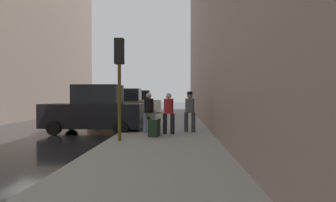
{
  "coord_description": "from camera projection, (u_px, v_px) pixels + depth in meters",
  "views": [
    {
      "loc": [
        6.59,
        -11.55,
        1.73
      ],
      "look_at": [
        5.86,
        6.12,
        1.39
      ],
      "focal_mm": 28.0,
      "sensor_mm": 36.0,
      "label": 1
    }
  ],
  "objects": [
    {
      "name": "rolling_suitcase",
      "position": [
        154.0,
        128.0,
        10.25
      ],
      "size": [
        0.46,
        0.62,
        1.04
      ],
      "color": "black",
      "rests_on": "sidewalk"
    },
    {
      "name": "traffic_light",
      "position": [
        119.0,
        67.0,
        9.19
      ],
      "size": [
        0.32,
        0.32,
        3.6
      ],
      "color": "#514C0F",
      "rests_on": "sidewalk"
    },
    {
      "name": "sidewalk",
      "position": [
        165.0,
        133.0,
        11.59
      ],
      "size": [
        4.0,
        40.0,
        0.15
      ],
      "primitive_type": "cube",
      "color": "gray",
      "rests_on": "ground_plane"
    },
    {
      "name": "fire_hydrant",
      "position": [
        139.0,
        119.0,
        14.19
      ],
      "size": [
        0.42,
        0.22,
        0.7
      ],
      "color": "red",
      "rests_on": "sidewalk"
    },
    {
      "name": "parked_bronze_suv",
      "position": [
        124.0,
        106.0,
        18.72
      ],
      "size": [
        4.63,
        2.12,
        2.25
      ],
      "color": "brown",
      "rests_on": "ground_plane"
    },
    {
      "name": "ground_plane",
      "position": [
        33.0,
        134.0,
        11.84
      ],
      "size": [
        120.0,
        120.0,
        0.0
      ],
      "primitive_type": "plane",
      "color": "black"
    },
    {
      "name": "parked_white_van",
      "position": [
        137.0,
        103.0,
        24.71
      ],
      "size": [
        4.65,
        2.17,
        2.25
      ],
      "color": "silver",
      "rests_on": "ground_plane"
    },
    {
      "name": "pedestrian_with_beanie",
      "position": [
        190.0,
        110.0,
        11.47
      ],
      "size": [
        0.53,
        0.49,
        1.78
      ],
      "color": "#333338",
      "rests_on": "sidewalk"
    },
    {
      "name": "parked_black_suv",
      "position": [
        95.0,
        111.0,
        12.34
      ],
      "size": [
        4.62,
        2.11,
        2.25
      ],
      "color": "black",
      "rests_on": "ground_plane"
    },
    {
      "name": "pedestrian_in_jeans",
      "position": [
        149.0,
        110.0,
        11.43
      ],
      "size": [
        0.5,
        0.41,
        1.71
      ],
      "color": "#728CB2",
      "rests_on": "sidewalk"
    },
    {
      "name": "pedestrian_in_red_jacket",
      "position": [
        169.0,
        111.0,
        10.87
      ],
      "size": [
        0.51,
        0.43,
        1.71
      ],
      "color": "black",
      "rests_on": "sidewalk"
    },
    {
      "name": "duffel_bag",
      "position": [
        155.0,
        122.0,
        14.51
      ],
      "size": [
        0.32,
        0.44,
        0.28
      ],
      "color": "#472D19",
      "rests_on": "sidewalk"
    }
  ]
}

